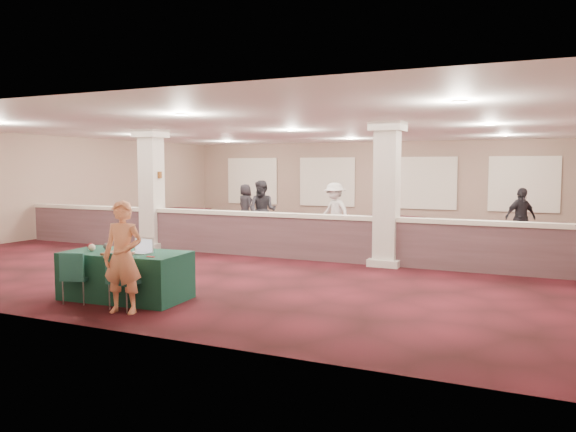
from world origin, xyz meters
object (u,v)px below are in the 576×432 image
at_px(conf_chair_side, 76,273).
at_px(attendee_d, 245,205).
at_px(far_table_front_right, 444,232).
at_px(woman, 123,257).
at_px(attendee_a, 263,211).
at_px(near_table, 126,275).
at_px(far_table_front_left, 212,230).
at_px(far_table_back_right, 537,235).
at_px(far_table_front_center, 238,230).
at_px(far_table_back_left, 187,217).
at_px(far_table_back_center, 394,228).
at_px(conf_chair_main, 122,276).
at_px(attendee_c, 521,218).
at_px(attendee_b, 335,211).

distance_m(conf_chair_side, attendee_d, 12.13).
bearing_deg(attendee_d, far_table_front_right, -162.39).
relative_size(woman, far_table_front_right, 1.07).
height_order(conf_chair_side, attendee_a, attendee_a).
bearing_deg(attendee_a, near_table, -87.50).
distance_m(far_table_front_left, far_table_back_right, 9.27).
xyz_separation_m(far_table_front_center, attendee_a, (0.36, 0.88, 0.52)).
height_order(far_table_back_left, far_table_back_center, far_table_back_center).
bearing_deg(attendee_d, conf_chair_side, 135.45).
relative_size(far_table_front_center, far_table_front_right, 1.20).
height_order(conf_chair_main, far_table_front_right, conf_chair_main).
relative_size(far_table_front_left, attendee_c, 1.07).
height_order(conf_chair_main, far_table_front_center, conf_chair_main).
distance_m(far_table_back_center, attendee_c, 3.68).
height_order(far_table_front_center, far_table_back_left, far_table_front_center).
bearing_deg(far_table_front_center, near_table, -75.71).
bearing_deg(near_table, conf_chair_main, -56.84).
relative_size(far_table_front_left, far_table_back_right, 1.09).
distance_m(near_table, far_table_front_left, 7.25).
relative_size(far_table_front_left, attendee_b, 1.02).
bearing_deg(attendee_b, far_table_front_center, -113.66).
height_order(far_table_back_center, far_table_back_right, far_table_back_center).
bearing_deg(far_table_front_right, far_table_front_center, -153.50).
relative_size(far_table_front_left, attendee_d, 1.12).
xyz_separation_m(conf_chair_main, far_table_front_right, (3.22, 10.08, -0.21)).
distance_m(near_table, far_table_front_center, 6.98).
relative_size(woman, attendee_a, 0.95).
bearing_deg(far_table_back_center, far_table_back_left, 176.63).
height_order(far_table_front_right, far_table_back_left, far_table_back_left).
bearing_deg(far_table_back_right, far_table_back_center, -179.04).
bearing_deg(far_table_back_left, conf_chair_main, -59.63).
xyz_separation_m(near_table, attendee_c, (5.76, 9.24, 0.43)).
relative_size(far_table_front_right, attendee_b, 0.92).
bearing_deg(far_table_back_center, attendee_d, 166.99).
bearing_deg(far_table_back_center, attendee_c, -6.71).
distance_m(conf_chair_side, far_table_back_center, 10.61).
distance_m(conf_chair_side, woman, 1.16).
relative_size(woman, far_table_front_center, 0.89).
height_order(near_table, far_table_back_center, near_table).
bearing_deg(far_table_back_right, near_table, -122.46).
bearing_deg(near_table, far_table_back_center, 73.47).
distance_m(conf_chair_main, far_table_back_center, 10.42).
bearing_deg(conf_chair_main, far_table_back_right, 66.51).
bearing_deg(far_table_front_left, conf_chair_side, -74.17).
relative_size(woman, attendee_d, 1.09).
relative_size(conf_chair_main, far_table_front_center, 0.47).
distance_m(far_table_back_right, attendee_a, 7.86).
bearing_deg(near_table, attendee_d, 105.12).
bearing_deg(far_table_back_left, far_table_back_right, -1.91).
xyz_separation_m(far_table_front_right, attendee_a, (-5.05, -1.82, 0.58)).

